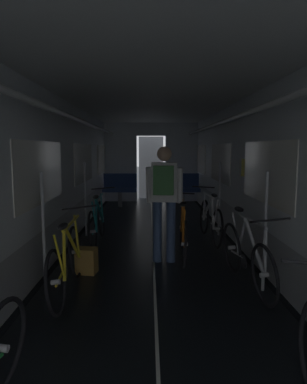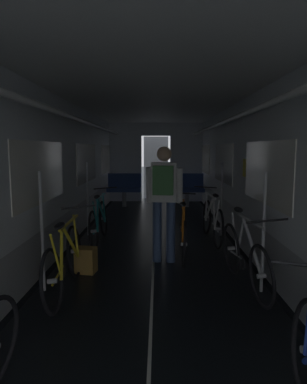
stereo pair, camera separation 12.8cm
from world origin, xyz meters
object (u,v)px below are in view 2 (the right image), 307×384
(bicycle_silver, at_px, (245,256))
(person_cyclist_aisle, at_px, (164,194))
(bicycle_teal, at_px, (99,222))
(bicycle_yellow, at_px, (65,260))
(bicycle_white, at_px, (212,220))
(bicycle_orange_in_aisle, at_px, (184,232))
(bench_seat_far_right, at_px, (187,187))
(backpack_on_floor, at_px, (86,260))
(bench_seat_far_left, at_px, (124,187))

(bicycle_silver, xyz_separation_m, person_cyclist_aisle, (-0.95, 0.91, 0.63))
(bicycle_teal, xyz_separation_m, bicycle_yellow, (-0.03, -2.11, -0.00))
(bicycle_yellow, distance_m, bicycle_white, 3.05)
(bicycle_yellow, height_order, bicycle_silver, bicycle_yellow)
(bicycle_orange_in_aisle, bearing_deg, bicycle_teal, 152.25)
(bench_seat_far_right, relative_size, person_cyclist_aisle, 0.58)
(bicycle_yellow, relative_size, bicycle_white, 1.00)
(bench_seat_far_right, bearing_deg, bicycle_teal, -115.50)
(bicycle_white, distance_m, bicycle_silver, 2.09)
(person_cyclist_aisle, height_order, bicycle_orange_in_aisle, person_cyclist_aisle)
(backpack_on_floor, bearing_deg, bench_seat_far_left, 90.03)
(bicycle_yellow, distance_m, backpack_on_floor, 0.69)
(backpack_on_floor, bearing_deg, bicycle_teal, 92.78)
(bicycle_teal, distance_m, backpack_on_floor, 1.48)
(backpack_on_floor, bearing_deg, bicycle_silver, -13.12)
(bicycle_silver, height_order, bicycle_orange_in_aisle, bicycle_silver)
(person_cyclist_aisle, bearing_deg, bicycle_silver, -43.74)
(backpack_on_floor, bearing_deg, person_cyclist_aisle, 22.75)
(bench_seat_far_right, height_order, bicycle_white, bench_seat_far_right)
(bicycle_yellow, xyz_separation_m, bicycle_orange_in_aisle, (1.46, 1.35, 0.00))
(bicycle_teal, xyz_separation_m, bicycle_white, (2.01, 0.16, 0.00))
(bench_seat_far_left, bearing_deg, bicycle_white, -62.65)
(bicycle_silver, xyz_separation_m, backpack_on_floor, (-2.00, 0.47, -0.21))
(bicycle_white, xyz_separation_m, bicycle_silver, (0.06, -2.09, -0.00))
(bicycle_yellow, xyz_separation_m, person_cyclist_aisle, (1.15, 1.09, 0.63))
(bicycle_yellow, xyz_separation_m, bicycle_white, (2.04, 2.27, 0.00))
(bench_seat_far_left, distance_m, bicycle_orange_in_aisle, 4.87)
(bicycle_teal, distance_m, bicycle_silver, 2.83)
(bench_seat_far_left, distance_m, person_cyclist_aisle, 5.07)
(bench_seat_far_left, distance_m, bicycle_white, 4.23)
(bench_seat_far_left, height_order, bicycle_orange_in_aisle, bench_seat_far_left)
(person_cyclist_aisle, height_order, backpack_on_floor, person_cyclist_aisle)
(bicycle_orange_in_aisle, bearing_deg, backpack_on_floor, -152.42)
(bench_seat_far_left, xyz_separation_m, bicycle_teal, (-0.07, -3.92, -0.18))
(bicycle_teal, bearing_deg, bicycle_white, 4.68)
(bench_seat_far_right, xyz_separation_m, bicycle_orange_in_aisle, (-0.44, -4.67, -0.18))
(bench_seat_far_left, xyz_separation_m, bicycle_yellow, (-0.10, -6.02, -0.19))
(bench_seat_far_left, height_order, bicycle_teal, bench_seat_far_left)
(bench_seat_far_right, xyz_separation_m, person_cyclist_aisle, (-0.75, -4.94, 0.45))
(bench_seat_far_left, xyz_separation_m, bicycle_white, (1.94, -3.75, -0.18))
(bicycle_white, bearing_deg, bicycle_yellow, -131.92)
(bicycle_yellow, bearing_deg, bicycle_orange_in_aisle, 42.85)
(bicycle_teal, height_order, bicycle_orange_in_aisle, bicycle_teal)
(bench_seat_far_right, distance_m, bicycle_teal, 4.34)
(bench_seat_far_right, height_order, bicycle_orange_in_aisle, bench_seat_far_right)
(bench_seat_far_left, relative_size, bicycle_orange_in_aisle, 0.58)
(bicycle_white, bearing_deg, bicycle_orange_in_aisle, -122.28)
(bench_seat_far_left, xyz_separation_m, bench_seat_far_right, (1.80, 0.00, 0.00))
(bicycle_yellow, distance_m, bicycle_orange_in_aisle, 1.99)
(person_cyclist_aisle, bearing_deg, backpack_on_floor, -157.25)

